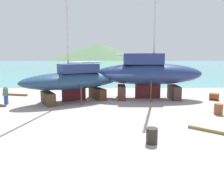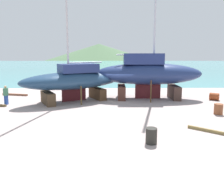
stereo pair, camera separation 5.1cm
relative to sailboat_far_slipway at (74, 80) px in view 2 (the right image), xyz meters
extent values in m
plane|color=#AA9893|center=(4.08, -3.19, -1.96)|extent=(43.99, 43.99, 0.00)
cube|color=teal|center=(4.08, 63.82, -1.96)|extent=(140.37, 112.02, 0.01)
cone|color=#496746|center=(-6.33, 175.03, -1.96)|extent=(169.55, 169.55, 26.35)
cube|color=#4B3927|center=(-2.10, -1.18, -1.44)|extent=(1.86, 2.56, 1.06)
cube|color=#4A311E|center=(2.03, 1.14, -1.44)|extent=(1.86, 2.56, 1.06)
cylinder|color=#503F23|center=(0.82, -1.55, -1.16)|extent=(0.12, 0.12, 1.61)
cylinder|color=#513322|center=(-0.89, 1.51, -1.16)|extent=(0.12, 0.12, 1.61)
ellipsoid|color=navy|center=(-0.04, -0.02, -0.04)|extent=(9.81, 7.41, 1.57)
cube|color=#4A161A|center=(-0.04, -0.02, -1.38)|extent=(2.02, 1.18, 1.10)
cube|color=navy|center=(0.38, 0.21, 1.06)|extent=(3.91, 3.33, 0.79)
cylinder|color=silver|center=(-0.45, -0.25, 6.38)|extent=(0.18, 0.18, 11.43)
cylinder|color=silver|center=(1.00, 0.56, 1.56)|extent=(2.95, 1.73, 0.12)
cube|color=#45312B|center=(9.49, 1.13, -1.32)|extent=(0.76, 2.71, 1.28)
cube|color=#502E25|center=(4.38, 1.25, -1.32)|extent=(0.76, 2.71, 1.28)
cylinder|color=#503321|center=(6.98, 3.04, -0.96)|extent=(0.12, 0.12, 2.00)
cylinder|color=#4E361F|center=(6.89, -0.66, -0.96)|extent=(0.12, 0.12, 2.00)
ellipsoid|color=navy|center=(6.93, 1.19, 0.44)|extent=(10.30, 3.61, 2.05)
cube|color=#531A1E|center=(6.93, 1.19, -1.30)|extent=(2.46, 0.14, 1.43)
cube|color=navy|center=(6.42, 1.20, 1.88)|extent=(3.73, 2.11, 1.02)
cylinder|color=silver|center=(5.66, 1.22, 2.27)|extent=(3.58, 0.21, 0.13)
cube|color=#234494|center=(-5.62, -1.34, -1.56)|extent=(0.22, 0.35, 0.80)
cube|color=#3B7153|center=(-5.62, -1.34, -0.85)|extent=(0.27, 0.45, 0.62)
sphere|color=tan|center=(-5.62, -1.34, -0.44)|extent=(0.22, 0.22, 0.22)
cylinder|color=brown|center=(11.05, -4.52, -1.58)|extent=(0.77, 0.77, 0.77)
cylinder|color=brown|center=(13.07, 0.36, -1.63)|extent=(1.04, 1.01, 0.68)
cylinder|color=#292823|center=(5.26, -9.63, -1.58)|extent=(0.61, 0.61, 0.76)
cube|color=olive|center=(8.86, -8.21, -1.88)|extent=(2.12, 1.70, 0.17)
cube|color=brown|center=(-6.69, 2.84, -1.87)|extent=(2.84, 0.83, 0.19)
camera|label=1|loc=(3.21, -19.71, 2.33)|focal=35.04mm
camera|label=2|loc=(3.26, -19.71, 2.33)|focal=35.04mm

